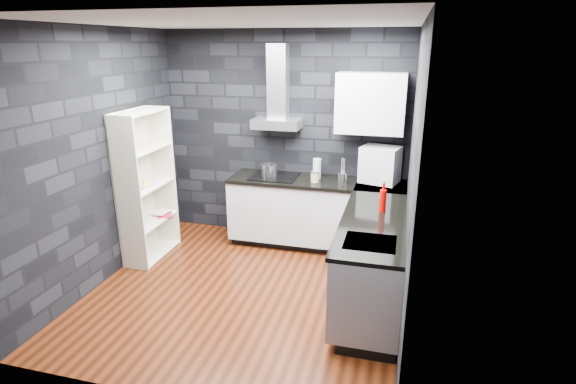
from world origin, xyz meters
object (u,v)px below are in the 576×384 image
at_px(appliance_garage, 380,164).
at_px(fruit_bowl, 143,185).
at_px(red_bottle, 383,201).
at_px(bookshelf, 146,186).
at_px(pot, 269,170).
at_px(storage_jar, 315,177).
at_px(utensil_crock, 342,179).
at_px(glass_vase, 317,168).

distance_m(appliance_garage, fruit_bowl, 2.84).
height_order(red_bottle, fruit_bowl, red_bottle).
bearing_deg(red_bottle, bookshelf, 176.85).
height_order(pot, storage_jar, pot).
height_order(pot, appliance_garage, appliance_garage).
height_order(utensil_crock, appliance_garage, appliance_garage).
xyz_separation_m(pot, red_bottle, (1.48, -0.94, 0.04)).
bearing_deg(bookshelf, pot, 35.40).
distance_m(storage_jar, utensil_crock, 0.34).
xyz_separation_m(pot, bookshelf, (-1.30, -0.78, -0.07)).
bearing_deg(utensil_crock, glass_vase, 154.61).
distance_m(storage_jar, fruit_bowl, 2.05).
relative_size(glass_vase, fruit_bowl, 1.24).
xyz_separation_m(utensil_crock, appliance_garage, (0.43, 0.18, 0.16)).
relative_size(storage_jar, utensil_crock, 0.91).
bearing_deg(bookshelf, storage_jar, 23.69).
xyz_separation_m(pot, glass_vase, (0.61, 0.07, 0.05)).
bearing_deg(bookshelf, red_bottle, 1.07).
height_order(pot, fruit_bowl, pot).
relative_size(glass_vase, appliance_garage, 0.57).
height_order(utensil_crock, bookshelf, bookshelf).
xyz_separation_m(storage_jar, bookshelf, (-1.91, -0.68, -0.06)).
distance_m(pot, fruit_bowl, 1.55).
relative_size(pot, bookshelf, 0.12).
bearing_deg(utensil_crock, pot, 174.07).
height_order(glass_vase, red_bottle, glass_vase).
relative_size(utensil_crock, appliance_garage, 0.30).
relative_size(bookshelf, fruit_bowl, 8.90).
xyz_separation_m(glass_vase, storage_jar, (0.01, -0.17, -0.07)).
xyz_separation_m(pot, utensil_crock, (0.96, -0.10, -0.01)).
bearing_deg(bookshelf, fruit_bowl, -85.77).
distance_m(glass_vase, storage_jar, 0.18).
xyz_separation_m(storage_jar, fruit_bowl, (-1.91, -0.74, -0.02)).
bearing_deg(storage_jar, glass_vase, 92.83).
height_order(utensil_crock, fruit_bowl, utensil_crock).
relative_size(appliance_garage, red_bottle, 1.92).
height_order(glass_vase, appliance_garage, appliance_garage).
height_order(storage_jar, fruit_bowl, storage_jar).
distance_m(pot, red_bottle, 1.75).
bearing_deg(bookshelf, glass_vase, 28.25).
bearing_deg(pot, glass_vase, 6.10).
distance_m(utensil_crock, appliance_garage, 0.49).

